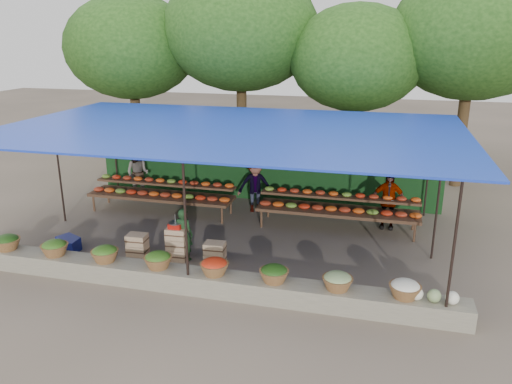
% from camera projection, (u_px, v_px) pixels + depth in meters
% --- Properties ---
extents(ground, '(60.00, 60.00, 0.00)m').
position_uv_depth(ground, '(232.00, 238.00, 12.60)').
color(ground, brown).
rests_on(ground, ground).
extents(stone_curb, '(10.60, 0.55, 0.40)m').
position_uv_depth(stone_curb, '(191.00, 280.00, 10.00)').
color(stone_curb, '#696454').
rests_on(stone_curb, ground).
extents(stall_canopy, '(10.80, 6.60, 2.82)m').
position_uv_depth(stall_canopy, '(231.00, 133.00, 11.86)').
color(stall_canopy, black).
rests_on(stall_canopy, ground).
extents(produce_baskets, '(8.98, 0.58, 0.34)m').
position_uv_depth(produce_baskets, '(186.00, 263.00, 9.92)').
color(produce_baskets, brown).
rests_on(produce_baskets, stone_curb).
extents(netting_backdrop, '(10.60, 0.06, 2.50)m').
position_uv_depth(netting_backdrop, '(262.00, 160.00, 15.13)').
color(netting_backdrop, '#174018').
rests_on(netting_backdrop, ground).
extents(tree_row, '(16.51, 5.50, 7.12)m').
position_uv_depth(tree_row, '(298.00, 41.00, 16.67)').
color(tree_row, '#3D2C16').
rests_on(tree_row, ground).
extents(fruit_table_left, '(4.21, 0.95, 0.93)m').
position_uv_depth(fruit_table_left, '(162.00, 192.00, 14.26)').
color(fruit_table_left, '#44261B').
rests_on(fruit_table_left, ground).
extents(fruit_table_right, '(4.21, 0.95, 0.93)m').
position_uv_depth(fruit_table_right, '(338.00, 206.00, 13.07)').
color(fruit_table_right, '#44261B').
rests_on(fruit_table_right, ground).
extents(crate_counter, '(2.37, 0.36, 0.77)m').
position_uv_depth(crate_counter, '(176.00, 247.00, 11.31)').
color(crate_counter, tan).
rests_on(crate_counter, ground).
extents(weighing_scale, '(0.30, 0.30, 0.32)m').
position_uv_depth(weighing_scale, '(176.00, 225.00, 11.15)').
color(weighing_scale, red).
rests_on(weighing_scale, crate_counter).
extents(vendor_seated, '(0.47, 0.33, 1.23)m').
position_uv_depth(vendor_seated, '(184.00, 234.00, 11.22)').
color(vendor_seated, '#19381B').
rests_on(vendor_seated, ground).
extents(customer_left, '(0.76, 0.60, 1.53)m').
position_uv_depth(customer_left, '(138.00, 173.00, 15.56)').
color(customer_left, slate).
rests_on(customer_left, ground).
extents(customer_mid, '(1.14, 0.86, 1.57)m').
position_uv_depth(customer_mid, '(255.00, 185.00, 14.27)').
color(customer_mid, slate).
rests_on(customer_mid, ground).
extents(customer_right, '(0.91, 0.39, 1.55)m').
position_uv_depth(customer_right, '(388.00, 200.00, 13.02)').
color(customer_right, slate).
rests_on(customer_right, ground).
extents(blue_crate_front, '(0.54, 0.40, 0.31)m').
position_uv_depth(blue_crate_front, '(67.00, 246.00, 11.75)').
color(blue_crate_front, navy).
rests_on(blue_crate_front, ground).
extents(blue_crate_back, '(0.63, 0.56, 0.31)m').
position_uv_depth(blue_crate_back, '(69.00, 243.00, 11.90)').
color(blue_crate_back, navy).
rests_on(blue_crate_back, ground).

